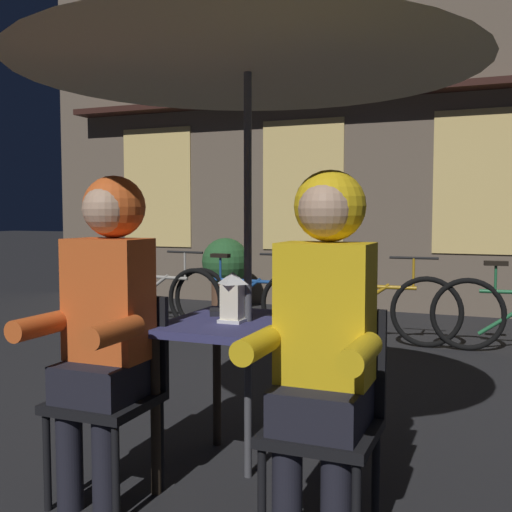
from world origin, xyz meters
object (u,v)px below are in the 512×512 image
at_px(potted_plant, 225,267).
at_px(book, 230,312).
at_px(bicycle_third, 370,307).
at_px(person_left_hooded, 105,305).
at_px(chair_right, 327,411).
at_px(lantern, 233,296).
at_px(cafe_table, 248,343).
at_px(person_right_hooded, 323,320).
at_px(bicycle_nearest, 155,295).
at_px(chair_left, 115,384).
at_px(bicycle_second, 245,300).
at_px(patio_umbrella, 248,29).

bearing_deg(potted_plant, book, -64.82).
bearing_deg(bicycle_third, person_left_hooded, -96.71).
distance_m(chair_right, book, 0.86).
height_order(chair_right, bicycle_third, chair_right).
distance_m(person_left_hooded, book, 0.66).
relative_size(lantern, person_left_hooded, 0.17).
height_order(cafe_table, lantern, lantern).
relative_size(person_right_hooded, bicycle_nearest, 0.83).
bearing_deg(bicycle_nearest, chair_right, -50.37).
xyz_separation_m(person_left_hooded, person_right_hooded, (0.96, 0.00, 0.00)).
bearing_deg(lantern, bicycle_third, 90.15).
xyz_separation_m(chair_left, bicycle_nearest, (-1.93, 3.49, -0.14)).
xyz_separation_m(person_right_hooded, book, (-0.64, 0.57, -0.09)).
bearing_deg(person_left_hooded, bicycle_second, 103.76).
relative_size(chair_left, person_left_hooded, 0.62).
distance_m(chair_right, bicycle_second, 3.95).
relative_size(person_left_hooded, bicycle_second, 0.83).
bearing_deg(patio_umbrella, potted_plant, 116.11).
bearing_deg(person_right_hooded, bicycle_third, 98.66).
bearing_deg(lantern, potted_plant, 115.30).
height_order(patio_umbrella, person_right_hooded, patio_umbrella).
xyz_separation_m(person_left_hooded, potted_plant, (-1.70, 4.88, -0.30)).
xyz_separation_m(chair_right, bicycle_nearest, (-2.89, 3.49, -0.14)).
height_order(bicycle_second, book, bicycle_second).
relative_size(person_left_hooded, bicycle_nearest, 0.83).
bearing_deg(chair_left, book, 58.03).
bearing_deg(bicycle_third, chair_right, -81.20).
bearing_deg(chair_right, book, 141.02).
bearing_deg(bicycle_nearest, person_left_hooded, -61.44).
height_order(person_right_hooded, book, person_right_hooded).
bearing_deg(person_left_hooded, bicycle_third, 83.29).
height_order(book, potted_plant, potted_plant).
relative_size(patio_umbrella, bicycle_third, 1.37).
height_order(chair_left, bicycle_nearest, chair_left).
height_order(lantern, bicycle_third, lantern).
xyz_separation_m(lantern, chair_right, (0.53, -0.32, -0.37)).
bearing_deg(cafe_table, bicycle_second, 113.34).
xyz_separation_m(bicycle_second, book, (1.19, -2.98, 0.41)).
bearing_deg(bicycle_third, cafe_table, -88.87).
height_order(bicycle_third, book, bicycle_third).
bearing_deg(cafe_table, potted_plant, 116.11).
height_order(cafe_table, person_right_hooded, person_right_hooded).
bearing_deg(book, potted_plant, 88.05).
relative_size(person_left_hooded, bicycle_third, 0.83).
xyz_separation_m(lantern, bicycle_nearest, (-2.36, 3.17, -0.51)).
bearing_deg(bicycle_third, patio_umbrella, -88.87).
bearing_deg(bicycle_nearest, book, -52.86).
xyz_separation_m(cafe_table, bicycle_third, (-0.06, 3.13, -0.29)).
height_order(chair_right, potted_plant, potted_plant).
xyz_separation_m(chair_right, bicycle_third, (-0.54, 3.50, -0.14)).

